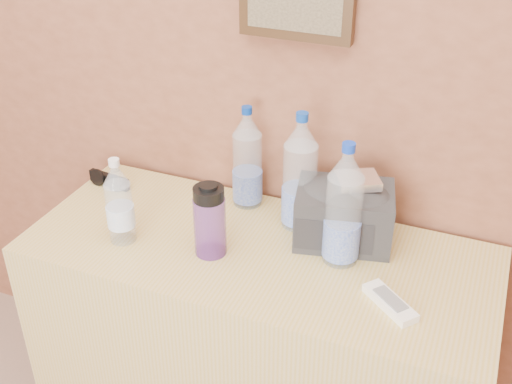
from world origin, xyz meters
TOP-DOWN VIEW (x-y plane):
  - dresser at (0.08, 1.72)m, footprint 1.25×0.52m
  - pet_large_b at (0.14, 1.87)m, footprint 0.09×0.09m
  - pet_large_c at (-0.03, 1.92)m, footprint 0.08×0.08m
  - pet_large_d at (0.30, 1.76)m, footprint 0.09×0.09m
  - pet_small at (-0.27, 1.62)m, footprint 0.07×0.07m
  - nalgene_bottle at (-0.03, 1.66)m, footprint 0.08×0.08m
  - sunglasses at (-0.47, 1.85)m, footprint 0.15×0.07m
  - ac_remote at (0.46, 1.62)m, footprint 0.15×0.13m
  - toiletry_bag at (0.28, 1.85)m, footprint 0.29×0.23m
  - foil_packet at (0.30, 1.86)m, footprint 0.14×0.13m

SIDE VIEW (x-z plane):
  - dresser at x=0.08m, z-range 0.00..0.78m
  - ac_remote at x=0.46m, z-range 0.78..0.80m
  - sunglasses at x=-0.47m, z-range 0.78..0.82m
  - toiletry_bag at x=0.28m, z-range 0.78..0.95m
  - nalgene_bottle at x=-0.03m, z-range 0.78..0.98m
  - pet_small at x=-0.27m, z-range 0.77..1.01m
  - pet_large_c at x=-0.03m, z-range 0.76..1.07m
  - pet_large_d at x=0.30m, z-range 0.76..1.10m
  - pet_large_b at x=0.14m, z-range 0.76..1.10m
  - foil_packet at x=0.30m, z-range 0.95..0.98m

